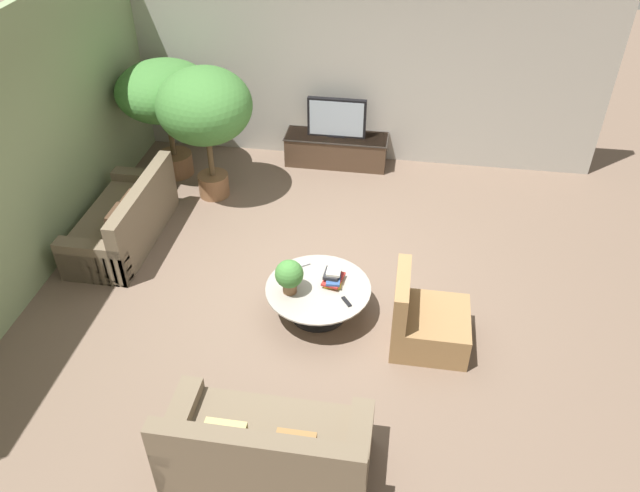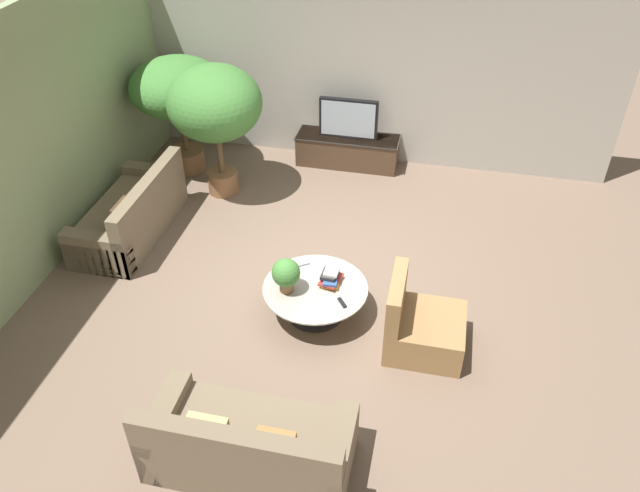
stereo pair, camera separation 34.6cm
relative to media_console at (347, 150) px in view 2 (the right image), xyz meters
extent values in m
plane|color=brown|center=(0.14, -2.94, -0.25)|extent=(24.00, 24.00, 0.00)
cube|color=#A39E93|center=(0.14, 0.32, 1.25)|extent=(7.40, 0.12, 3.00)
cube|color=gray|center=(-3.12, -2.74, 1.25)|extent=(0.12, 7.40, 3.00)
cube|color=#473323|center=(0.00, 0.00, -0.01)|extent=(1.54, 0.48, 0.47)
cube|color=#2D2823|center=(0.00, 0.00, 0.22)|extent=(1.57, 0.50, 0.02)
cube|color=black|center=(0.00, 0.00, 0.53)|extent=(0.88, 0.08, 0.60)
cube|color=#99A8B7|center=(0.00, -0.04, 0.53)|extent=(0.81, 0.00, 0.54)
cube|color=black|center=(0.00, 0.00, 0.24)|extent=(0.26, 0.13, 0.02)
cylinder|color=black|center=(0.26, -3.39, -0.24)|extent=(0.64, 0.64, 0.02)
cylinder|color=black|center=(0.26, -3.39, -0.07)|extent=(0.10, 0.10, 0.36)
cylinder|color=gray|center=(0.26, -3.39, 0.13)|extent=(1.16, 1.16, 0.02)
cube|color=brown|center=(-2.46, -2.40, -0.04)|extent=(0.84, 1.84, 0.42)
cube|color=brown|center=(-2.12, -2.40, 0.38)|extent=(0.16, 1.84, 0.42)
cube|color=brown|center=(-2.46, -1.58, 0.02)|extent=(0.84, 0.20, 0.54)
cube|color=brown|center=(-2.46, -3.22, 0.02)|extent=(0.84, 0.20, 0.54)
cube|color=tan|center=(-2.28, -1.99, 0.31)|extent=(0.17, 0.30, 0.28)
cube|color=#422D1E|center=(-2.28, -2.40, 0.31)|extent=(0.14, 0.31, 0.29)
cube|color=#422D1E|center=(-2.28, -2.82, 0.34)|extent=(0.15, 0.36, 0.34)
cube|color=brown|center=(0.14, -5.37, -0.04)|extent=(1.75, 0.84, 0.42)
cube|color=brown|center=(0.14, -5.71, 0.38)|extent=(1.75, 0.16, 0.42)
cube|color=brown|center=(0.92, -5.37, 0.02)|extent=(0.20, 0.84, 0.54)
cube|color=brown|center=(-0.64, -5.37, 0.02)|extent=(0.20, 0.84, 0.54)
cube|color=olive|center=(0.43, -5.55, 0.32)|extent=(0.32, 0.13, 0.29)
cube|color=tan|center=(-0.15, -5.55, 0.33)|extent=(0.35, 0.12, 0.31)
cube|color=olive|center=(1.50, -3.64, -0.05)|extent=(0.80, 0.76, 0.40)
cube|color=olive|center=(1.17, -3.64, 0.38)|extent=(0.14, 0.76, 0.46)
cylinder|color=brown|center=(-2.36, -0.67, -0.08)|extent=(0.52, 0.52, 0.33)
cylinder|color=brown|center=(-2.36, -0.67, 0.38)|extent=(0.08, 0.08, 0.59)
ellipsoid|color=#3D7533|center=(-2.36, -0.67, 1.08)|extent=(1.35, 1.35, 0.82)
cylinder|color=brown|center=(-1.61, -1.17, -0.08)|extent=(0.43, 0.43, 0.33)
cylinder|color=brown|center=(-1.61, -1.17, 0.36)|extent=(0.08, 0.08, 0.55)
ellipsoid|color=#3D7533|center=(-1.61, -1.17, 1.13)|extent=(1.27, 1.27, 1.00)
cylinder|color=brown|center=(-0.03, -3.50, 0.19)|extent=(0.15, 0.15, 0.12)
sphere|color=#3D7533|center=(-0.03, -3.50, 0.38)|extent=(0.31, 0.31, 0.31)
cube|color=gold|center=(0.41, -3.29, 0.15)|extent=(0.18, 0.22, 0.04)
cube|color=#A32823|center=(0.41, -3.29, 0.19)|extent=(0.25, 0.32, 0.03)
cube|color=#2D4C84|center=(0.42, -3.29, 0.22)|extent=(0.17, 0.28, 0.03)
cube|color=#232326|center=(0.39, -3.27, 0.25)|extent=(0.18, 0.22, 0.04)
cube|color=beige|center=(0.42, -3.27, 0.29)|extent=(0.15, 0.17, 0.03)
cube|color=black|center=(0.60, -3.58, 0.14)|extent=(0.13, 0.15, 0.02)
cube|color=gray|center=(0.03, -3.04, 0.14)|extent=(0.15, 0.12, 0.02)
camera|label=1|loc=(1.08, -8.48, 4.64)|focal=35.00mm
camera|label=2|loc=(1.42, -8.42, 4.64)|focal=35.00mm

